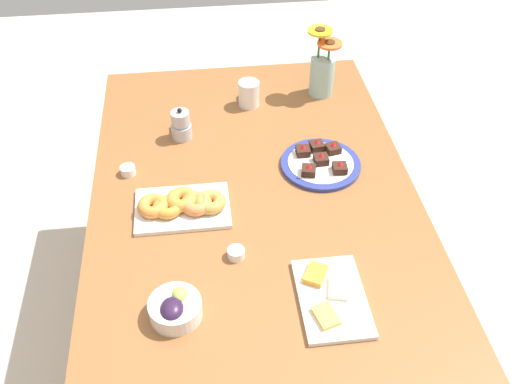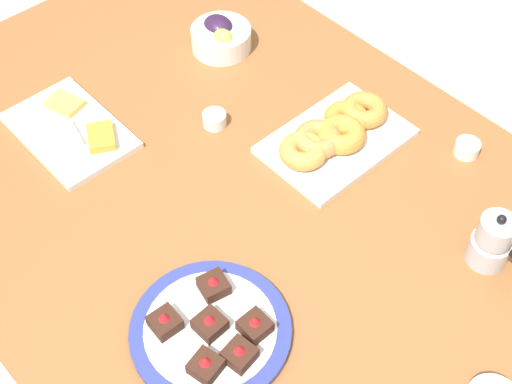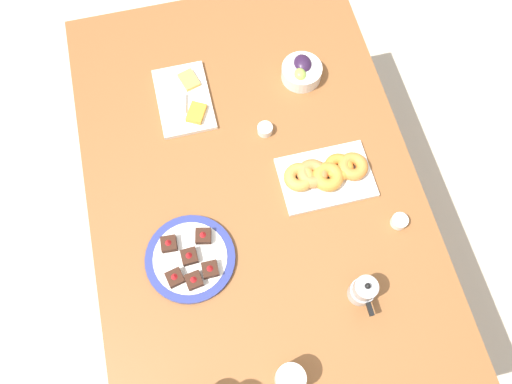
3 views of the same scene
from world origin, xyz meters
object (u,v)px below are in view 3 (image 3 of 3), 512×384
at_px(dining_table, 256,207).
at_px(jam_cup_honey, 399,221).
at_px(grape_bowl, 302,71).
at_px(jam_cup_berry, 265,129).
at_px(coffee_mug, 290,380).
at_px(croissant_platter, 326,174).
at_px(moka_pot, 363,291).
at_px(cheese_platter, 185,99).
at_px(dessert_plate, 190,259).

distance_m(dining_table, jam_cup_honey, 0.44).
relative_size(grape_bowl, jam_cup_berry, 2.76).
xyz_separation_m(dining_table, coffee_mug, (0.52, -0.04, 0.13)).
xyz_separation_m(grape_bowl, jam_cup_berry, (0.17, -0.17, -0.01)).
distance_m(croissant_platter, moka_pot, 0.37).
relative_size(dining_table, coffee_mug, 14.39).
height_order(coffee_mug, grape_bowl, coffee_mug).
bearing_deg(grape_bowl, croissant_platter, -4.08).
height_order(cheese_platter, jam_cup_berry, cheese_platter).
bearing_deg(dining_table, croissant_platter, 93.49).
bearing_deg(cheese_platter, moka_pot, 26.20).
relative_size(dining_table, moka_pot, 13.45).
height_order(croissant_platter, jam_cup_berry, croissant_platter).
relative_size(coffee_mug, dessert_plate, 0.43).
bearing_deg(grape_bowl, jam_cup_honey, 14.23).
distance_m(dining_table, coffee_mug, 0.54).
bearing_deg(coffee_mug, cheese_platter, -173.03).
bearing_deg(dining_table, dessert_plate, -57.61).
distance_m(grape_bowl, cheese_platter, 0.39).
bearing_deg(moka_pot, jam_cup_berry, -166.57).
distance_m(jam_cup_honey, dessert_plate, 0.62).
relative_size(dining_table, croissant_platter, 5.67).
xyz_separation_m(coffee_mug, moka_pot, (-0.17, 0.25, 0.00)).
bearing_deg(dessert_plate, jam_cup_honey, 86.92).
relative_size(croissant_platter, dessert_plate, 1.09).
distance_m(dining_table, grape_bowl, 0.47).
relative_size(dessert_plate, moka_pot, 2.18).
distance_m(grape_bowl, jam_cup_honey, 0.58).
xyz_separation_m(croissant_platter, jam_cup_berry, (-0.20, -0.14, -0.01)).
relative_size(coffee_mug, moka_pot, 0.93).
height_order(dining_table, jam_cup_honey, jam_cup_honey).
height_order(jam_cup_honey, dessert_plate, dessert_plate).
relative_size(grape_bowl, dessert_plate, 0.51).
xyz_separation_m(grape_bowl, moka_pot, (0.74, -0.03, 0.02)).
height_order(cheese_platter, moka_pot, moka_pot).
bearing_deg(cheese_platter, grape_bowl, 90.58).
relative_size(grape_bowl, croissant_platter, 0.47).
bearing_deg(coffee_mug, jam_cup_honey, 129.11).
relative_size(cheese_platter, moka_pot, 2.18).
distance_m(coffee_mug, jam_cup_honey, 0.55).
bearing_deg(jam_cup_honey, dessert_plate, -93.08).
height_order(dining_table, croissant_platter, croissant_platter).
distance_m(croissant_platter, jam_cup_berry, 0.24).
distance_m(dining_table, jam_cup_berry, 0.25).
height_order(cheese_platter, dessert_plate, dessert_plate).
distance_m(croissant_platter, dessert_plate, 0.48).
height_order(coffee_mug, dessert_plate, coffee_mug).
distance_m(dining_table, dessert_plate, 0.29).
bearing_deg(cheese_platter, dining_table, 21.02).
distance_m(jam_cup_berry, moka_pot, 0.58).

